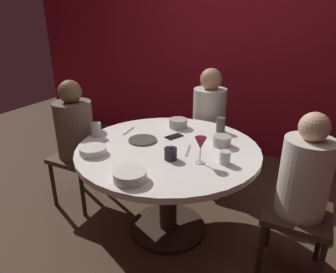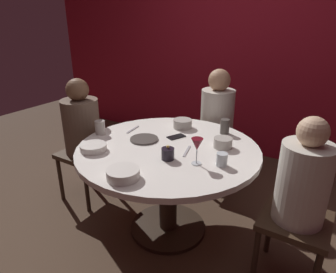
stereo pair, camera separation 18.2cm
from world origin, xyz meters
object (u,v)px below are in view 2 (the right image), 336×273
at_px(wine_glass, 197,146).
at_px(bowl_small_white, 183,124).
at_px(seated_diner_back, 217,115).
at_px(cell_phone, 176,137).
at_px(bowl_salad_center, 123,174).
at_px(dining_table, 168,165).
at_px(cup_by_left_diner, 225,126).
at_px(seated_diner_right, 302,187).
at_px(candle_holder, 168,154).
at_px(dinner_plate, 144,139).
at_px(seated_diner_left, 82,127).
at_px(cup_near_candle, 100,127).
at_px(bowl_sauce_side, 223,143).
at_px(cup_by_right_diner, 222,159).
at_px(bowl_serving_large, 93,147).

distance_m(wine_glass, bowl_small_white, 0.67).
bearing_deg(bowl_small_white, seated_diner_back, 77.87).
bearing_deg(cell_phone, bowl_salad_center, 118.68).
relative_size(dining_table, cup_by_left_diner, 11.07).
xyz_separation_m(seated_diner_back, bowl_salad_center, (0.02, -1.41, 0.04)).
bearing_deg(bowl_small_white, seated_diner_right, -21.35).
distance_m(candle_holder, cell_phone, 0.39).
distance_m(wine_glass, dinner_plate, 0.55).
bearing_deg(seated_diner_left, seated_diner_right, 0.00).
bearing_deg(bowl_small_white, cup_by_left_diner, 10.23).
xyz_separation_m(dinner_plate, cup_near_candle, (-0.37, -0.08, 0.05)).
bearing_deg(dining_table, dinner_plate, 177.27).
xyz_separation_m(candle_holder, bowl_sauce_side, (0.23, 0.37, -0.00)).
bearing_deg(dining_table, seated_diner_left, 180.00).
xyz_separation_m(seated_diner_right, bowl_sauce_side, (-0.58, 0.20, 0.07)).
distance_m(dinner_plate, cup_by_right_diner, 0.67).
bearing_deg(cell_phone, candle_holder, 136.23).
bearing_deg(cell_phone, seated_diner_back, -69.62).
xyz_separation_m(wine_glass, cup_by_right_diner, (0.15, 0.06, -0.09)).
relative_size(dining_table, bowl_salad_center, 6.76).
relative_size(bowl_salad_center, bowl_small_white, 1.26).
relative_size(wine_glass, cup_by_right_diner, 2.06).
distance_m(wine_glass, bowl_sauce_side, 0.35).
xyz_separation_m(seated_diner_left, bowl_salad_center, (0.91, -0.52, 0.06)).
bearing_deg(cell_phone, bowl_small_white, -49.60).
relative_size(wine_glass, bowl_sauce_side, 1.33).
height_order(seated_diner_left, seated_diner_right, seated_diner_left).
bearing_deg(bowl_serving_large, cup_near_candle, 125.16).
relative_size(seated_diner_right, bowl_small_white, 7.19).
relative_size(seated_diner_left, cup_near_candle, 10.36).
bearing_deg(dining_table, seated_diner_right, 0.00).
xyz_separation_m(seated_diner_right, wine_glass, (-0.62, -0.13, 0.17)).
relative_size(candle_holder, bowl_sauce_side, 0.76).
distance_m(dinner_plate, bowl_small_white, 0.41).
height_order(seated_diner_right, bowl_small_white, seated_diner_right).
height_order(wine_glass, dinner_plate, wine_glass).
height_order(candle_holder, bowl_serving_large, candle_holder).
relative_size(wine_glass, bowl_serving_large, 0.95).
relative_size(seated_diner_right, candle_holder, 11.16).
bearing_deg(dining_table, cell_phone, 102.69).
bearing_deg(cup_by_right_diner, candle_holder, -162.87).
distance_m(cup_near_candle, cup_by_right_diner, 1.04).
relative_size(bowl_serving_large, cup_near_candle, 1.69).
height_order(cell_phone, cup_by_right_diner, cup_by_right_diner).
bearing_deg(seated_diner_back, seated_diner_left, -45.07).
bearing_deg(cup_by_left_diner, cup_by_right_diner, -69.74).
height_order(cell_phone, cup_by_left_diner, cup_by_left_diner).
bearing_deg(seated_diner_back, bowl_sauce_side, 26.22).
distance_m(dinner_plate, cup_near_candle, 0.38).
xyz_separation_m(seated_diner_left, bowl_sauce_side, (1.23, 0.20, 0.06)).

